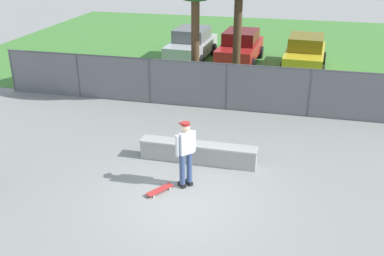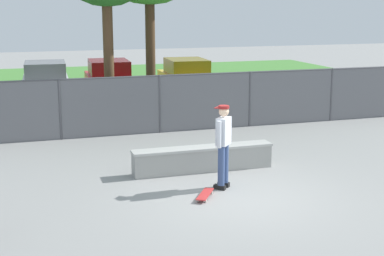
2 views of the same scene
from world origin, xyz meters
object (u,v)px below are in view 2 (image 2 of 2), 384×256
(skateboarder, at_px, (223,142))
(car_yellow, at_px, (187,78))
(skateboard, at_px, (205,194))
(car_red, at_px, (110,80))
(concrete_ledge, at_px, (203,159))
(car_silver, at_px, (46,82))

(skateboarder, height_order, car_yellow, skateboarder)
(skateboarder, distance_m, car_yellow, 12.44)
(skateboard, bearing_deg, car_red, 88.78)
(car_red, xyz_separation_m, car_yellow, (3.27, -0.51, 0.00))
(skateboard, bearing_deg, skateboarder, 39.45)
(skateboarder, bearing_deg, concrete_ledge, 89.38)
(concrete_ledge, xyz_separation_m, skateboarder, (-0.02, -1.39, 0.73))
(car_red, bearing_deg, skateboarder, -88.63)
(car_silver, bearing_deg, car_red, -1.40)
(car_silver, bearing_deg, concrete_ledge, -75.44)
(car_yellow, bearing_deg, car_silver, 174.42)
(skateboard, bearing_deg, concrete_ledge, 72.34)
(skateboarder, distance_m, car_silver, 12.98)
(concrete_ledge, distance_m, skateboard, 1.97)
(skateboard, height_order, car_silver, car_silver)
(concrete_ledge, height_order, car_red, car_red)
(concrete_ledge, relative_size, skateboard, 4.44)
(concrete_ledge, xyz_separation_m, skateboard, (-0.59, -1.87, -0.23))
(car_red, height_order, car_yellow, same)
(car_red, bearing_deg, skateboard, -91.22)
(skateboarder, distance_m, skateboard, 1.22)
(skateboarder, xyz_separation_m, car_yellow, (2.97, 12.08, -0.19))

